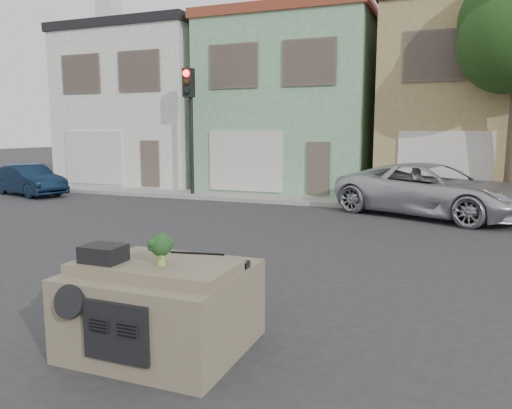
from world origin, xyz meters
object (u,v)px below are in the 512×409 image
Objects in this scene: broccoli at (161,249)px; silver_pickup at (430,216)px; navy_sedan at (30,195)px; traffic_signal at (190,134)px.

silver_pickup is at bearing 77.84° from broccoli.
navy_sedan is 7.33m from traffic_signal.
navy_sedan is at bearing 140.52° from broccoli.
traffic_signal is (-9.15, 1.13, 2.55)m from silver_pickup.
silver_pickup is at bearing -7.03° from traffic_signal.
traffic_signal reaches higher than navy_sedan.
traffic_signal is 13.28× the size of broccoli.
broccoli is (6.65, -12.74, -1.24)m from traffic_signal.
silver_pickup is 9.57m from traffic_signal.
traffic_signal is at bearing 117.56° from broccoli.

